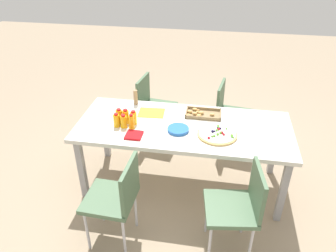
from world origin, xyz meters
TOP-DOWN VIEW (x-y plane):
  - ground_plane at (0.00, 0.00)m, footprint 12.00×12.00m
  - party_table at (0.00, 0.00)m, footprint 2.05×0.86m
  - chair_near_right at (0.54, -0.74)m, footprint 0.45×0.45m
  - chair_far_right at (0.45, 0.77)m, footprint 0.45×0.45m
  - chair_far_left at (-0.48, 0.80)m, footprint 0.45×0.45m
  - chair_near_left at (-0.43, -0.80)m, footprint 0.42×0.42m
  - juice_bottle_0 at (-0.62, -0.13)m, footprint 0.06×0.06m
  - juice_bottle_1 at (-0.55, -0.13)m, footprint 0.06×0.06m
  - juice_bottle_2 at (-0.47, -0.13)m, footprint 0.05×0.05m
  - juice_bottle_3 at (-0.62, -0.05)m, footprint 0.06×0.06m
  - juice_bottle_4 at (-0.56, -0.05)m, footprint 0.06×0.06m
  - juice_bottle_5 at (-0.48, -0.06)m, footprint 0.06×0.06m
  - fruit_pizza at (0.33, -0.12)m, footprint 0.36×0.36m
  - snack_tray at (0.15, 0.22)m, footprint 0.35×0.21m
  - plate_stack at (-0.04, -0.11)m, footprint 0.20×0.20m
  - napkin_stack at (-0.42, -0.26)m, footprint 0.15×0.15m
  - cardboard_tube at (-0.56, 0.34)m, footprint 0.04×0.04m
  - paper_folder at (-0.35, 0.18)m, footprint 0.27×0.22m

SIDE VIEW (x-z plane):
  - ground_plane at x=0.00m, z-range 0.00..0.00m
  - chair_near_right at x=0.54m, z-range 0.09..0.92m
  - chair_far_right at x=0.45m, z-range 0.09..0.92m
  - chair_far_left at x=-0.48m, z-range 0.09..0.92m
  - chair_near_left at x=-0.43m, z-range 0.09..0.92m
  - party_table at x=0.00m, z-range 0.30..1.02m
  - paper_folder at x=-0.35m, z-range 0.73..0.73m
  - napkin_stack at x=-0.42m, z-range 0.73..0.74m
  - fruit_pizza at x=0.33m, z-range 0.72..0.76m
  - snack_tray at x=0.15m, z-range 0.72..0.76m
  - plate_stack at x=-0.04m, z-range 0.73..0.76m
  - juice_bottle_1 at x=-0.55m, z-range 0.72..0.86m
  - juice_bottle_0 at x=-0.62m, z-range 0.72..0.86m
  - juice_bottle_5 at x=-0.48m, z-range 0.72..0.86m
  - juice_bottle_4 at x=-0.56m, z-range 0.72..0.87m
  - juice_bottle_3 at x=-0.62m, z-range 0.72..0.87m
  - juice_bottle_2 at x=-0.47m, z-range 0.72..0.87m
  - cardboard_tube at x=-0.56m, z-range 0.73..0.89m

